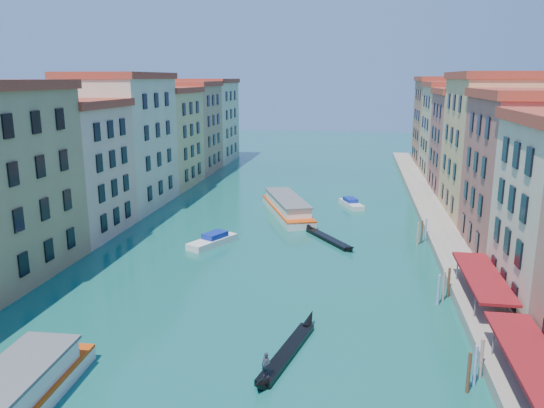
# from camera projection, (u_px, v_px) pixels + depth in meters

# --- Properties ---
(left_bank_palazzos) EXTENTS (12.80, 128.40, 21.00)m
(left_bank_palazzos) POSITION_uv_depth(u_px,v_px,m) (103.00, 151.00, 77.60)
(left_bank_palazzos) COLOR beige
(left_bank_palazzos) RESTS_ON ground
(right_bank_palazzos) EXTENTS (12.80, 128.40, 21.00)m
(right_bank_palazzos) POSITION_uv_depth(u_px,v_px,m) (506.00, 160.00, 69.14)
(right_bank_palazzos) COLOR #A9423B
(right_bank_palazzos) RESTS_ON ground
(quay) EXTENTS (4.00, 140.00, 1.00)m
(quay) POSITION_uv_depth(u_px,v_px,m) (438.00, 225.00, 72.54)
(quay) COLOR gray
(quay) RESTS_ON ground
(restaurant_awnings) EXTENTS (3.20, 44.55, 3.12)m
(restaurant_awnings) POSITION_uv_depth(u_px,v_px,m) (542.00, 373.00, 31.61)
(restaurant_awnings) COLOR maroon
(restaurant_awnings) RESTS_ON ground
(mooring_poles_right) EXTENTS (1.44, 54.24, 3.20)m
(mooring_poles_right) POSITION_uv_depth(u_px,v_px,m) (467.00, 347.00, 38.05)
(mooring_poles_right) COLOR #522D1C
(mooring_poles_right) RESTS_ON ground
(vaporetto_far) EXTENTS (10.32, 18.35, 2.69)m
(vaporetto_far) POSITION_uv_depth(u_px,v_px,m) (287.00, 207.00, 80.08)
(vaporetto_far) COLOR silver
(vaporetto_far) RESTS_ON ground
(gondola_fore) EXTENTS (3.75, 12.12, 2.45)m
(gondola_fore) POSITION_uv_depth(u_px,v_px,m) (287.00, 350.00, 39.35)
(gondola_fore) COLOR black
(gondola_fore) RESTS_ON ground
(gondola_far) EXTENTS (7.84, 10.85, 1.77)m
(gondola_far) POSITION_uv_depth(u_px,v_px,m) (327.00, 237.00, 67.49)
(gondola_far) COLOR black
(gondola_far) RESTS_ON ground
(motorboat_mid) EXTENTS (5.23, 7.30, 1.46)m
(motorboat_mid) POSITION_uv_depth(u_px,v_px,m) (213.00, 240.00, 65.59)
(motorboat_mid) COLOR white
(motorboat_mid) RESTS_ON ground
(motorboat_far) EXTENTS (4.28, 6.68, 1.32)m
(motorboat_far) POSITION_uv_depth(u_px,v_px,m) (351.00, 203.00, 85.17)
(motorboat_far) COLOR silver
(motorboat_far) RESTS_ON ground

